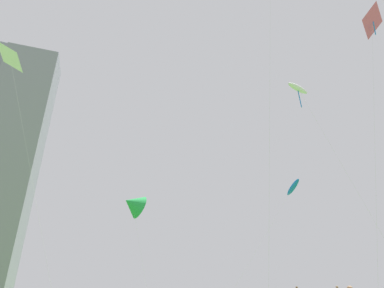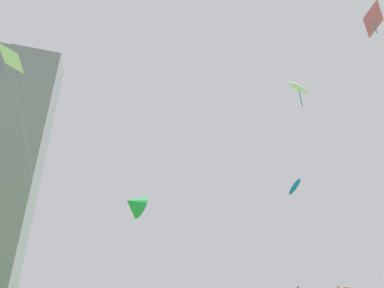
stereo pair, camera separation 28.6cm
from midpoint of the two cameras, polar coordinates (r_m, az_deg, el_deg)
name	(u,v)px [view 2 (the right image)]	position (r m, az deg, el deg)	size (l,w,h in m)	color
kite_flying_0	(299,88)	(41.65, 19.29, 9.74)	(5.43, 7.04, 25.00)	silver
kite_flying_2	(373,21)	(43.40, 30.56, 19.00)	(8.21, 3.42, 30.67)	silver
kite_flying_3	(134,204)	(41.74, -10.45, -10.84)	(4.06, 3.77, 13.30)	silver
kite_flying_4	(12,59)	(42.64, -30.13, 13.37)	(10.91, 3.09, 26.61)	silver
kite_flying_5	(295,187)	(48.78, 18.54, -7.52)	(12.70, 4.51, 16.06)	silver
distant_highrise_0	(14,157)	(139.02, -29.98, -2.09)	(19.96, 16.12, 95.13)	gray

